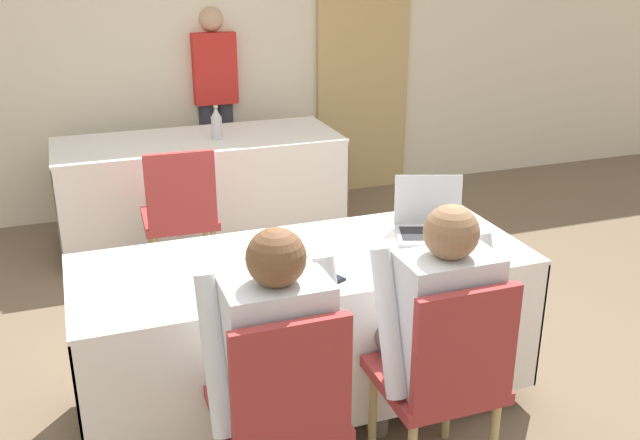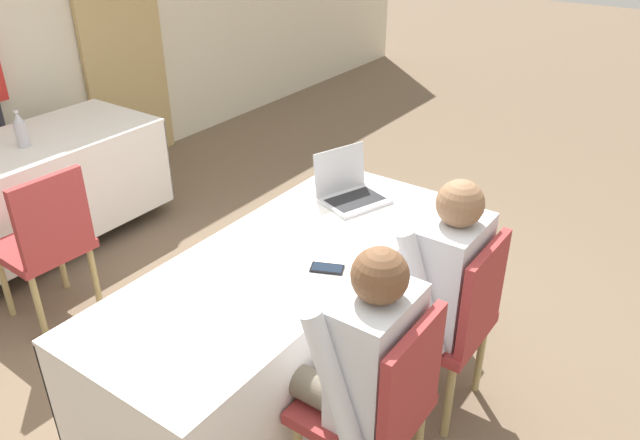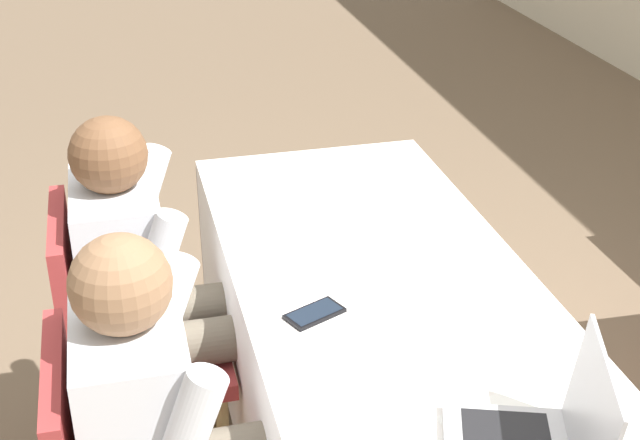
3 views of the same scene
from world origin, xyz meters
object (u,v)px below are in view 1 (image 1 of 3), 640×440
chair_near_right (445,374)px  chair_far_spare (180,212)px  water_bottle (217,124)px  person_white_shirt (434,324)px  person_red_shirt (215,95)px  laptop (430,224)px  person_checkered_shirt (272,355)px  chair_near_left (282,409)px  cell_phone (327,277)px

chair_near_right → chair_far_spare: (-0.65, 2.09, 0.00)m
water_bottle → person_white_shirt: size_ratio=0.20×
chair_near_right → person_red_shirt: size_ratio=0.58×
chair_near_right → laptop: bearing=-113.1°
water_bottle → person_checkered_shirt: (-0.40, -2.74, -0.18)m
laptop → person_white_shirt: bearing=-96.8°
chair_far_spare → laptop: bearing=128.2°
laptop → chair_far_spare: size_ratio=0.43×
chair_near_left → person_red_shirt: person_red_shirt is taller
person_white_shirt → person_red_shirt: (-0.09, 3.50, 0.24)m
cell_phone → person_checkered_shirt: size_ratio=0.14×
chair_near_right → water_bottle: bearing=-85.1°
laptop → chair_far_spare: (-0.97, 1.33, -0.28)m
water_bottle → chair_near_right: (0.24, -2.84, -0.34)m
laptop → person_checkered_shirt: (-0.96, -0.65, -0.12)m
chair_far_spare → person_white_shirt: 2.09m
cell_phone → person_checkered_shirt: (-0.35, -0.37, -0.08)m
chair_near_left → chair_near_right: same height
laptop → person_checkered_shirt: 1.17m
laptop → chair_far_spare: laptop is taller
cell_phone → person_checkered_shirt: 0.51m
laptop → water_bottle: bearing=124.8°
water_bottle → chair_near_right: bearing=-85.1°
laptop → person_red_shirt: (-0.42, 2.85, 0.12)m
laptop → person_red_shirt: 2.88m
person_white_shirt → laptop: bearing=-116.3°
water_bottle → laptop: bearing=-74.8°
chair_near_right → person_white_shirt: person_white_shirt is taller
chair_near_right → person_white_shirt: size_ratio=0.78×
laptop → chair_far_spare: 1.67m
laptop → person_white_shirt: size_ratio=0.34×
chair_far_spare → person_white_shirt: bearing=110.2°
cell_phone → chair_near_right: size_ratio=0.18×
chair_near_left → person_checkered_shirt: 0.19m
cell_phone → chair_near_right: bearing=-82.3°
cell_phone → person_checkered_shirt: bearing=-156.9°
person_checkered_shirt → cell_phone: bearing=-132.8°
cell_phone → chair_near_right: chair_near_right is taller
laptop → water_bottle: 2.16m
water_bottle → chair_near_left: 2.89m
person_checkered_shirt → person_red_shirt: bearing=-98.9°
chair_near_left → chair_near_right: (0.64, 0.00, 0.00)m
chair_far_spare → person_red_shirt: size_ratio=0.58×
laptop → chair_near_right: (-0.32, -0.76, -0.28)m
cell_phone → water_bottle: size_ratio=0.68×
water_bottle → chair_near_right: size_ratio=0.26×
chair_far_spare → water_bottle: bearing=-115.9°
laptop → person_red_shirt: person_red_shirt is taller
chair_near_left → person_white_shirt: bearing=-170.8°
person_white_shirt → chair_far_spare: bearing=-72.0°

